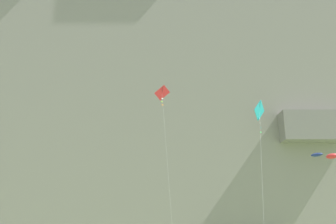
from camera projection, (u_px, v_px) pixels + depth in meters
cliff_face at (161, 26)px, 76.91m from camera, size 180.00×31.29×84.18m
kite_diamond_far_right at (259, 113)px, 36.22m from camera, size 2.54×6.19×14.61m
kite_diamond_mid_right at (162, 97)px, 39.96m from camera, size 2.14×2.43×17.32m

